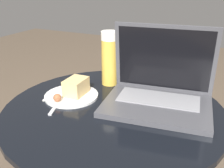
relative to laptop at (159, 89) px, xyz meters
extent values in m
cylinder|color=#9E9EA3|center=(-0.13, -0.09, -0.30)|extent=(0.08, 0.08, 0.45)
cylinder|color=black|center=(-0.13, -0.09, -0.06)|extent=(0.75, 0.75, 0.02)
cube|color=silver|center=(-0.32, -0.10, -0.05)|extent=(0.17, 0.14, 0.00)
cube|color=#47474C|center=(0.00, -0.04, -0.04)|extent=(0.38, 0.29, 0.02)
cube|color=gray|center=(0.00, 0.00, -0.03)|extent=(0.29, 0.15, 0.00)
cube|color=#47474C|center=(-0.01, 0.07, 0.09)|extent=(0.36, 0.09, 0.25)
cube|color=black|center=(-0.01, 0.07, 0.09)|extent=(0.33, 0.07, 0.22)
cylinder|color=gold|center=(-0.23, 0.09, 0.04)|extent=(0.07, 0.07, 0.18)
cylinder|color=white|center=(-0.23, 0.09, 0.15)|extent=(0.07, 0.07, 0.03)
cylinder|color=white|center=(-0.30, -0.08, -0.05)|extent=(0.20, 0.20, 0.01)
cube|color=#DBB775|center=(-0.29, -0.07, -0.02)|extent=(0.07, 0.09, 0.06)
sphere|color=beige|center=(-0.34, -0.03, -0.03)|extent=(0.03, 0.03, 0.03)
sphere|color=#9E5B38|center=(-0.32, -0.15, -0.03)|extent=(0.03, 0.03, 0.03)
cube|color=silver|center=(-0.31, -0.17, -0.05)|extent=(0.05, 0.12, 0.01)
cube|color=silver|center=(-0.33, -0.09, -0.05)|extent=(0.04, 0.06, 0.01)
camera|label=1|loc=(0.21, -0.81, 0.36)|focal=42.00mm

